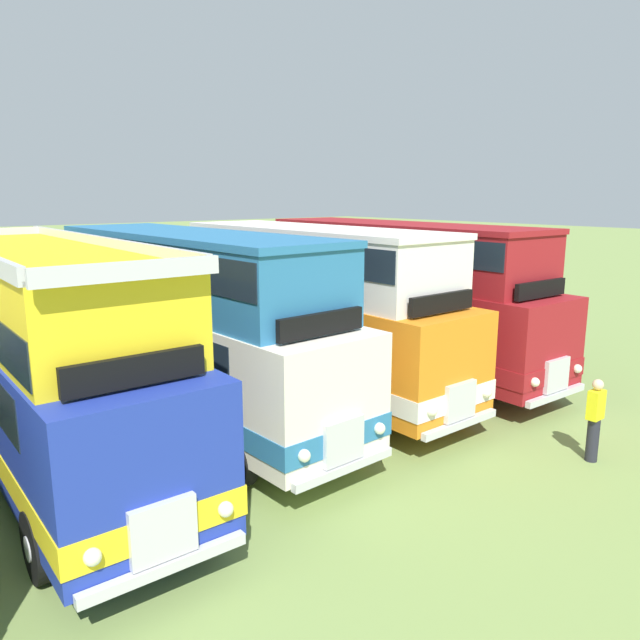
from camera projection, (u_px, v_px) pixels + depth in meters
name	position (u px, v px, depth m)	size (l,w,h in m)	color
bus_sixth_in_row	(43.00, 351.00, 11.61)	(2.74, 10.71, 4.52)	#1E339E
bus_seventh_in_row	(194.00, 319.00, 14.02)	(2.86, 10.19, 4.49)	silver
bus_eighth_in_row	(313.00, 304.00, 16.03)	(2.64, 9.79, 4.49)	orange
bus_ninth_in_row	(399.00, 290.00, 18.25)	(2.88, 10.66, 4.49)	maroon
marshal_person	(595.00, 419.00, 12.10)	(0.36, 0.24, 1.73)	#23232D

